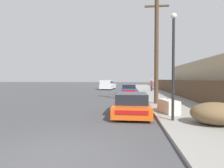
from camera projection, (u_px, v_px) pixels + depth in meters
ground_plane at (53, 159)px, 4.32m from camera, size 220.00×220.00×0.00m
sidewalk_curb at (152, 91)px, 27.13m from camera, size 4.20×63.00×0.12m
discarded_fridge at (168, 106)px, 9.69m from camera, size 0.98×1.71×0.73m
parked_sports_car_red at (132, 104)px, 9.91m from camera, size 1.94×4.73×1.21m
car_parked_mid at (129, 90)px, 22.85m from camera, size 2.03×4.56×1.29m
pickup_truck at (108, 85)px, 32.99m from camera, size 2.53×5.88×1.79m
utility_pole at (156, 48)px, 13.22m from camera, size 1.80×0.31×8.18m
street_lamp at (173, 59)px, 7.78m from camera, size 0.26×0.26×4.78m
brush_pile at (216, 113)px, 7.13m from camera, size 2.00×1.61×0.91m
wooden_fence at (175, 87)px, 21.02m from camera, size 0.08×33.06×1.77m
pedestrian at (152, 85)px, 26.89m from camera, size 0.34×0.34×1.83m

